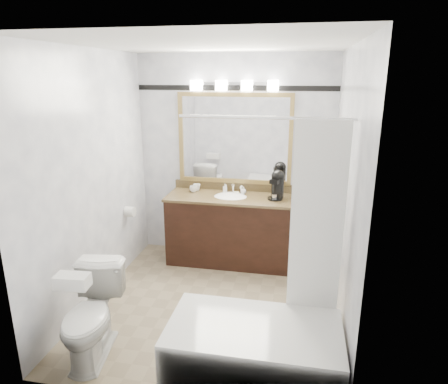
{
  "coord_description": "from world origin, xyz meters",
  "views": [
    {
      "loc": [
        0.8,
        -3.48,
        2.25
      ],
      "look_at": [
        0.05,
        0.35,
        1.1
      ],
      "focal_mm": 32.0,
      "sensor_mm": 36.0,
      "label": 1
    }
  ],
  "objects": [
    {
      "name": "cup_left",
      "position": [
        -0.48,
        1.12,
        0.89
      ],
      "size": [
        0.1,
        0.1,
        0.08
      ],
      "primitive_type": "imported",
      "rotation": [
        0.0,
        0.0,
        -0.03
      ],
      "color": "white",
      "rests_on": "vanity"
    },
    {
      "name": "vanity",
      "position": [
        0.0,
        1.02,
        0.44
      ],
      "size": [
        1.53,
        0.58,
        0.97
      ],
      "color": "black",
      "rests_on": "ground"
    },
    {
      "name": "room",
      "position": [
        0.0,
        0.0,
        1.25
      ],
      "size": [
        2.42,
        2.62,
        2.52
      ],
      "color": "gray",
      "rests_on": "ground"
    },
    {
      "name": "soap_bottle_a",
      "position": [
        -0.1,
        1.17,
        0.9
      ],
      "size": [
        0.06,
        0.06,
        0.11
      ],
      "primitive_type": "imported",
      "rotation": [
        0.0,
        0.0,
        0.26
      ],
      "color": "white",
      "rests_on": "vanity"
    },
    {
      "name": "tissue_box",
      "position": [
        -0.8,
        -1.12,
        0.79
      ],
      "size": [
        0.26,
        0.15,
        0.1
      ],
      "primitive_type": "cube",
      "rotation": [
        0.0,
        0.0,
        0.08
      ],
      "color": "white",
      "rests_on": "toilet"
    },
    {
      "name": "bathtub",
      "position": [
        0.55,
        -0.9,
        0.28
      ],
      "size": [
        1.3,
        0.75,
        1.96
      ],
      "color": "white",
      "rests_on": "ground"
    },
    {
      "name": "vanity_light_bar",
      "position": [
        0.0,
        1.23,
        2.13
      ],
      "size": [
        1.02,
        0.14,
        0.12
      ],
      "color": "silver",
      "rests_on": "room"
    },
    {
      "name": "toilet",
      "position": [
        -0.8,
        -0.92,
        0.37
      ],
      "size": [
        0.53,
        0.78,
        0.74
      ],
      "primitive_type": "imported",
      "rotation": [
        0.0,
        0.0,
        0.16
      ],
      "color": "white",
      "rests_on": "ground"
    },
    {
      "name": "soap_bottle_b",
      "position": [
        0.14,
        1.15,
        0.89
      ],
      "size": [
        0.08,
        0.08,
        0.09
      ],
      "primitive_type": "imported",
      "rotation": [
        0.0,
        0.0,
        0.09
      ],
      "color": "white",
      "rests_on": "vanity"
    },
    {
      "name": "coffee_maker",
      "position": [
        0.55,
        1.04,
        1.03
      ],
      "size": [
        0.19,
        0.22,
        0.34
      ],
      "rotation": [
        0.0,
        0.0,
        -0.37
      ],
      "color": "black",
      "rests_on": "vanity"
    },
    {
      "name": "cup_right",
      "position": [
        -0.46,
        1.18,
        0.89
      ],
      "size": [
        0.12,
        0.12,
        0.08
      ],
      "primitive_type": "imported",
      "rotation": [
        0.0,
        0.0,
        -0.39
      ],
      "color": "white",
      "rests_on": "vanity"
    },
    {
      "name": "soap_bar",
      "position": [
        0.05,
        1.13,
        0.86
      ],
      "size": [
        0.07,
        0.05,
        0.02
      ],
      "primitive_type": "cube",
      "rotation": [
        0.0,
        0.0,
        0.08
      ],
      "color": "beige",
      "rests_on": "vanity"
    },
    {
      "name": "mirror",
      "position": [
        0.0,
        1.28,
        1.5
      ],
      "size": [
        1.4,
        0.04,
        1.1
      ],
      "color": "#A8894B",
      "rests_on": "room"
    },
    {
      "name": "accent_stripe",
      "position": [
        0.0,
        1.29,
        2.1
      ],
      "size": [
        2.4,
        0.01,
        0.06
      ],
      "primitive_type": "cube",
      "color": "black",
      "rests_on": "room"
    },
    {
      "name": "tp_roll",
      "position": [
        -1.14,
        0.66,
        0.7
      ],
      "size": [
        0.11,
        0.12,
        0.12
      ],
      "primitive_type": "cylinder",
      "rotation": [
        0.0,
        1.57,
        0.0
      ],
      "color": "white",
      "rests_on": "room"
    }
  ]
}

